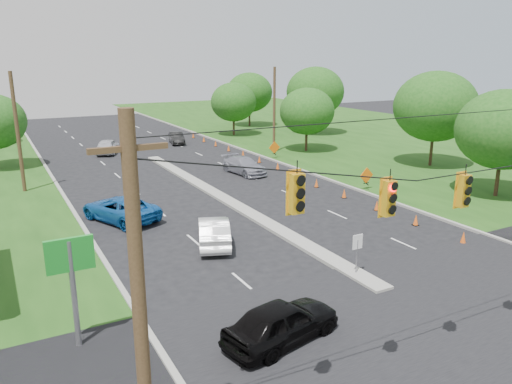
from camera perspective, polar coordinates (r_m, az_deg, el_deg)
ground at (r=20.58m, az=22.33°, el=-15.00°), size 160.00×160.00×0.00m
grass_right at (r=54.96m, az=26.46°, el=3.13°), size 40.00×160.00×0.06m
cross_street at (r=20.58m, az=22.33°, el=-15.00°), size 160.00×14.00×0.02m
curb_left at (r=42.22m, az=-21.66°, el=0.44°), size 0.25×110.00×0.16m
curb_right at (r=48.63m, az=2.59°, el=3.34°), size 0.25×110.00×0.16m
median at (r=36.31m, az=-3.82°, el=-0.78°), size 1.00×34.00×0.18m
median_sign at (r=23.71m, az=11.51°, el=-6.14°), size 0.55×0.06×2.05m
signal_span at (r=18.09m, az=26.21°, el=-2.43°), size 25.60×0.32×9.00m
utility_pole_far_left at (r=41.21m, az=-25.58°, el=6.08°), size 0.28×0.28×9.00m
utility_pole_far_right at (r=53.40m, az=2.10°, el=9.29°), size 0.28×0.28×9.00m
cone_1 at (r=29.83m, az=22.61°, el=-4.83°), size 0.32×0.32×0.70m
cone_2 at (r=31.99m, az=17.80°, el=-3.05°), size 0.32×0.32×0.70m
cone_3 at (r=34.37m, az=13.65°, el=-1.50°), size 0.32×0.32×0.70m
cone_4 at (r=36.93m, az=10.05°, el=-0.15°), size 0.32×0.32×0.70m
cone_5 at (r=39.63m, az=6.93°, el=1.03°), size 0.32×0.32×0.70m
cone_6 at (r=42.45m, az=4.22°, el=2.05°), size 0.32×0.32×0.70m
cone_7 at (r=45.66m, az=2.50°, el=3.01°), size 0.32×0.32×0.70m
cone_8 at (r=48.64m, az=0.38°, el=3.78°), size 0.32×0.32×0.70m
cone_9 at (r=51.68m, az=-1.49°, el=4.45°), size 0.32×0.32×0.70m
cone_10 at (r=54.77m, az=-3.15°, el=5.04°), size 0.32×0.32×0.70m
cone_11 at (r=57.91m, az=-4.64°, el=5.57°), size 0.32×0.32×0.70m
cone_12 at (r=61.09m, az=-5.98°, el=6.04°), size 0.32×0.32×0.70m
cone_13 at (r=64.30m, az=-7.18°, el=6.46°), size 0.32×0.32×0.70m
work_sign_1 at (r=39.29m, az=12.51°, el=1.77°), size 1.27×0.58×1.37m
work_sign_2 at (r=50.46m, az=2.12°, el=5.04°), size 1.27×0.58×1.37m
tree_7 at (r=39.94m, az=26.47°, el=6.40°), size 6.72×6.72×7.84m
tree_8 at (r=49.20m, az=19.81°, el=9.18°), size 7.56×7.56×8.82m
tree_9 at (r=54.44m, az=5.86°, el=9.17°), size 5.88×5.88×6.86m
tree_10 at (r=67.07m, az=6.79°, el=11.32°), size 7.56×7.56×8.82m
tree_11 at (r=74.43m, az=-0.76°, el=11.31°), size 6.72×6.72×7.84m
tree_12 at (r=65.55m, az=-2.60°, el=10.23°), size 5.88×5.88×6.86m
black_sedan at (r=18.47m, az=2.97°, el=-14.59°), size 4.94×2.85×1.58m
white_sedan at (r=27.39m, az=-4.85°, el=-4.49°), size 3.17×4.92×1.53m
blue_pickup at (r=32.39m, az=-15.26°, el=-1.83°), size 4.60×6.19×1.56m
silver_car_far at (r=43.96m, az=-1.37°, el=3.05°), size 2.64×5.25×1.46m
silver_car_oncoming at (r=55.52m, az=-16.60°, el=5.04°), size 3.59×5.05×1.60m
dark_car_receding at (r=60.22m, az=-9.07°, el=6.12°), size 2.24×4.36×1.37m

